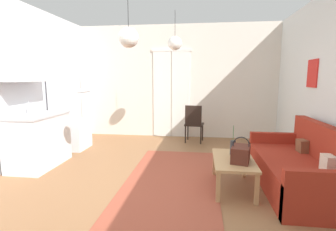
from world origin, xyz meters
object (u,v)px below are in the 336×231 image
Objects in this scene: handbag at (241,154)px; accent_chair at (194,122)px; coffee_table at (233,162)px; refrigerator at (70,108)px; pendant_lamp_far at (175,43)px; pendant_lamp_near at (129,37)px; couch at (302,170)px; bamboo_vase at (233,148)px.

accent_chair is (-0.69, 2.56, -0.04)m from handbag.
refrigerator is (-3.21, 1.60, 0.51)m from coffee_table.
pendant_lamp_far is (-1.00, 1.77, 1.84)m from coffee_table.
pendant_lamp_near is at bearing -100.67° from pendant_lamp_far.
pendant_lamp_far reaches higher than accent_chair.
couch is at bearing 14.65° from handbag.
couch is 4.49× the size of bamboo_vase.
handbag is at bearing -58.32° from coffee_table.
refrigerator reaches higher than accent_chair.
bamboo_vase reaches higher than coffee_table.
coffee_table is 2.16m from pendant_lamp_near.
refrigerator is at bearing 153.46° from coffee_table.
handbag is (0.07, -0.12, 0.16)m from coffee_table.
couch is 1.09× the size of refrigerator.
handbag is at bearing 4.49° from pendant_lamp_near.
handbag is 0.22× the size of refrigerator.
pendant_lamp_far is (0.38, 2.00, 0.18)m from pendant_lamp_near.
coffee_table is 2.54× the size of handbag.
couch reaches higher than coffee_table.
pendant_lamp_far is at bearing 4.31° from refrigerator.
pendant_lamp_far reaches higher than bamboo_vase.
accent_chair reaches higher than bamboo_vase.
refrigerator is at bearing -175.69° from pendant_lamp_far.
refrigerator reaches higher than handbag.
bamboo_vase is 1.12× the size of handbag.
refrigerator is (-3.22, 1.42, 0.35)m from bamboo_vase.
refrigerator reaches higher than couch.
handbag is 2.74m from pendant_lamp_far.
handbag is (-0.86, -0.22, 0.26)m from couch.
pendant_lamp_near is 2.05m from pendant_lamp_far.
refrigerator is 1.97× the size of accent_chair.
coffee_table is at bearing 121.68° from handbag.
couch is at bearing -40.79° from pendant_lamp_far.
handbag is at bearing 111.69° from accent_chair.
accent_chair is at bearing 123.50° from couch.
couch reaches higher than bamboo_vase.
pendant_lamp_far is (-1.01, 1.59, 1.67)m from bamboo_vase.
accent_chair reaches higher than couch.
bamboo_vase is 2.35m from accent_chair.
couch is 0.96m from bamboo_vase.
coffee_table is at bearing 9.62° from pendant_lamp_near.
coffee_table is 2.52m from accent_chair.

